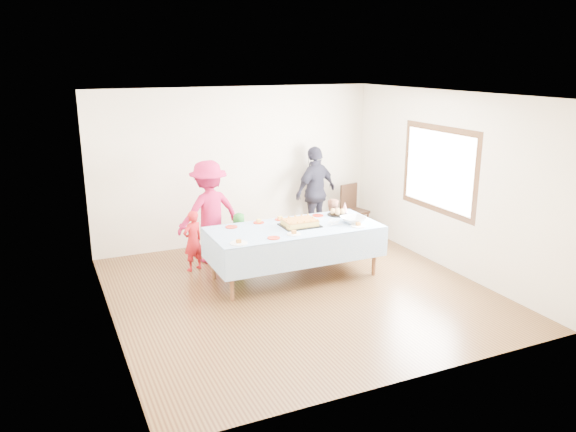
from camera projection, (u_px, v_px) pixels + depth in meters
name	position (u px, v px, depth m)	size (l,w,h in m)	color
ground	(298.00, 291.00, 7.87)	(5.00, 5.00, 0.00)	#442513
room_walls	(303.00, 166.00, 7.42)	(5.04, 5.04, 2.72)	beige
party_table	(295.00, 231.00, 8.18)	(2.50, 1.10, 0.78)	brown
birthday_cake	(300.00, 223.00, 8.21)	(0.55, 0.42, 0.10)	black
rolls_tray	(338.00, 213.00, 8.78)	(0.32, 0.32, 0.10)	black
punch_bowl	(353.00, 220.00, 8.37)	(0.36, 0.36, 0.09)	silver
party_hat	(345.00, 207.00, 8.94)	(0.10, 0.10, 0.17)	white
fork_pile	(334.00, 223.00, 8.26)	(0.24, 0.18, 0.07)	white
plate_red_far_a	(231.00, 227.00, 8.15)	(0.18, 0.18, 0.01)	red
plate_red_far_b	(259.00, 223.00, 8.37)	(0.17, 0.17, 0.01)	red
plate_red_far_c	(280.00, 219.00, 8.53)	(0.16, 0.16, 0.01)	red
plate_red_far_d	(318.00, 215.00, 8.75)	(0.17, 0.17, 0.01)	red
plate_red_near	(274.00, 238.00, 7.65)	(0.17, 0.17, 0.01)	red
plate_white_left	(239.00, 243.00, 7.43)	(0.24, 0.24, 0.01)	white
plate_white_mid	(294.00, 234.00, 7.82)	(0.20, 0.20, 0.01)	white
plate_white_right	(358.00, 226.00, 8.20)	(0.22, 0.22, 0.01)	white
dining_chair	(352.00, 206.00, 10.37)	(0.48, 0.48, 0.92)	black
toddler_left	(193.00, 241.00, 8.53)	(0.34, 0.23, 0.94)	red
toddler_mid	(239.00, 238.00, 8.86)	(0.40, 0.26, 0.82)	#287829
toddler_right	(331.00, 226.00, 9.25)	(0.46, 0.36, 0.95)	#BE7958
adult_left	(209.00, 212.00, 8.84)	(1.05, 0.61, 1.63)	#B31645
adult_right	(315.00, 192.00, 10.12)	(0.97, 0.40, 1.65)	#2D2D3E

